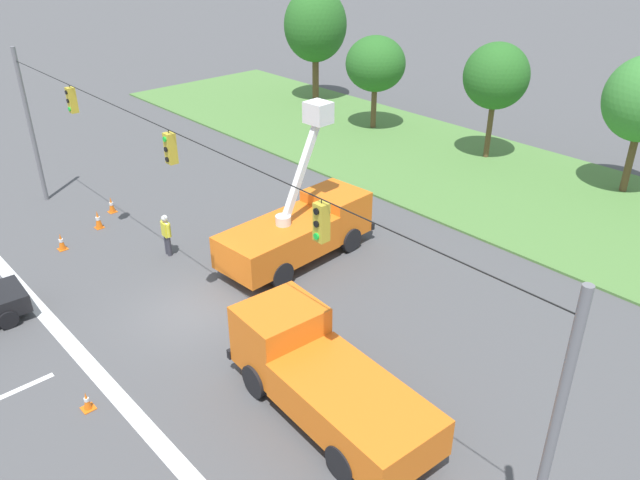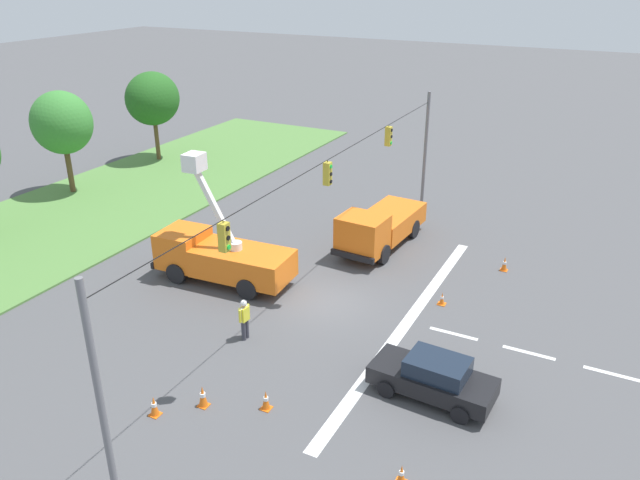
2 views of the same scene
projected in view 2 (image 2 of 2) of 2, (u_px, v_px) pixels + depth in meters
ground_plane at (327, 302)px, 27.96m from camera, size 200.00×200.00×0.00m
grass_verge at (45, 229)px, 35.46m from camera, size 56.00×12.00×0.10m
lane_markings at (441, 330)px, 25.76m from camera, size 17.60×15.25×0.01m
signal_gantry at (327, 210)px, 26.12m from camera, size 26.20×0.33×7.20m
tree_east at (62, 123)px, 39.39m from camera, size 3.71×3.92×6.69m
tree_far_east at (153, 99)px, 46.18m from camera, size 4.27×3.71×6.69m
utility_truck_bucket_lift at (220, 255)px, 29.34m from camera, size 2.78×6.85×6.15m
utility_truck_support_near at (379, 227)px, 32.87m from camera, size 6.84×2.82×2.40m
sedan_black at (433, 377)px, 21.55m from camera, size 2.11×4.40×1.56m
road_worker at (244, 317)px, 24.81m from camera, size 0.65×0.27×1.77m
traffic_cone_foreground_left at (266, 400)px, 21.10m from camera, size 0.36×0.36×0.73m
traffic_cone_foreground_right at (504, 264)px, 30.67m from camera, size 0.36×0.36×0.72m
traffic_cone_mid_right at (401, 474)px, 18.08m from camera, size 0.36×0.36×0.66m
traffic_cone_near_bucket at (154, 406)px, 20.80m from camera, size 0.36×0.36×0.75m
traffic_cone_lane_edge_a at (442, 299)px, 27.64m from camera, size 0.36×0.36×0.59m
traffic_cone_lane_edge_b at (203, 396)px, 21.22m from camera, size 0.36×0.36×0.81m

